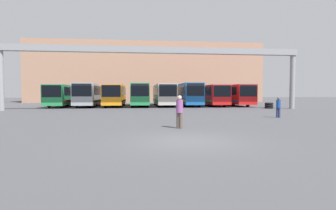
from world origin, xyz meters
The scene contains 14 objects.
ground_plane centered at (0.00, 0.00, 0.00)m, with size 200.00×200.00×0.00m, color #47474C.
building_backdrop centered at (0.00, 48.45, 6.18)m, with size 48.21×12.00×12.35m.
overhead_gantry centered at (0.00, 19.64, 6.07)m, with size 33.73×0.80×7.12m.
bus_slot_0 centered at (-12.35, 28.32, 1.72)m, with size 2.50×11.42×2.97m.
bus_slot_1 centered at (-8.82, 28.73, 1.82)m, with size 2.61×12.25×3.16m.
bus_slot_2 centered at (-5.29, 28.25, 1.74)m, with size 2.54×11.29×3.01m.
bus_slot_3 centered at (-1.76, 27.78, 1.83)m, with size 2.45×10.34×3.18m.
bus_slot_4 centered at (1.76, 28.62, 1.80)m, with size 2.50×12.02×3.12m.
bus_slot_5 centered at (5.29, 28.14, 1.87)m, with size 2.50×11.07×3.25m.
bus_slot_6 centered at (8.82, 27.88, 1.74)m, with size 2.54×10.53×3.01m.
bus_slot_7 centered at (12.35, 28.80, 1.77)m, with size 2.57×12.37×3.07m.
pedestrian_far_center centered at (8.87, 9.01, 0.85)m, with size 0.33×0.33×1.59m.
pedestrian_mid_left centered at (0.27, 3.78, 0.95)m, with size 0.37×0.37×1.79m.
tire_stack centered at (14.08, 20.46, 0.36)m, with size 1.04×1.04×0.72m.
Camera 1 is at (-1.94, -10.21, 1.93)m, focal length 28.00 mm.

